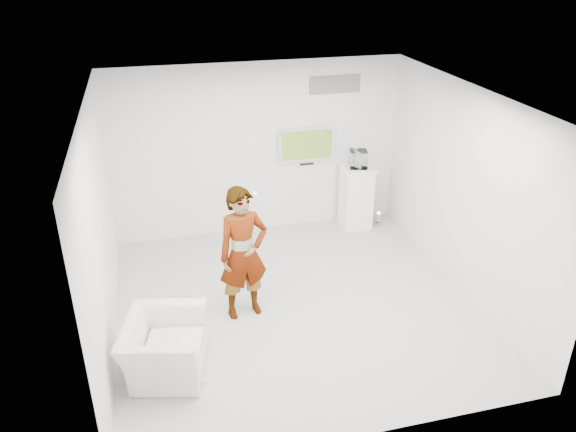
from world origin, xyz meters
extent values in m
cube|color=#ABA89D|center=(0.00, 0.00, 0.01)|extent=(5.00, 5.00, 0.01)
cube|color=#2C2C2F|center=(0.00, 0.00, 3.00)|extent=(5.00, 5.00, 0.01)
cube|color=white|center=(0.00, 2.50, 1.50)|extent=(5.00, 0.01, 3.00)
cube|color=white|center=(0.00, -2.50, 1.50)|extent=(5.00, 0.01, 3.00)
cube|color=white|center=(-2.50, 0.00, 1.50)|extent=(0.01, 5.00, 3.00)
cube|color=white|center=(2.50, 0.00, 1.50)|extent=(0.01, 5.00, 3.00)
cube|color=silver|center=(0.85, 2.45, 1.55)|extent=(1.00, 0.08, 0.60)
cube|color=slate|center=(1.35, 2.49, 2.55)|extent=(0.90, 0.02, 0.30)
imported|color=silver|center=(-0.73, -0.01, 0.95)|extent=(0.76, 0.57, 1.90)
imported|color=silver|center=(-1.87, -0.94, 0.34)|extent=(1.15, 1.25, 0.69)
cube|color=white|center=(1.71, 2.17, 0.58)|extent=(0.57, 0.57, 1.15)
cylinder|color=silver|center=(2.15, 2.10, 0.12)|extent=(0.21, 0.21, 0.25)
cube|color=white|center=(1.71, 2.17, 1.30)|extent=(0.36, 0.36, 0.30)
cube|color=white|center=(1.71, 2.17, 1.25)|extent=(0.07, 0.15, 0.20)
cube|color=white|center=(-0.51, 0.18, 1.71)|extent=(0.05, 0.14, 0.04)
camera|label=1|loc=(-1.76, -6.49, 4.68)|focal=35.00mm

